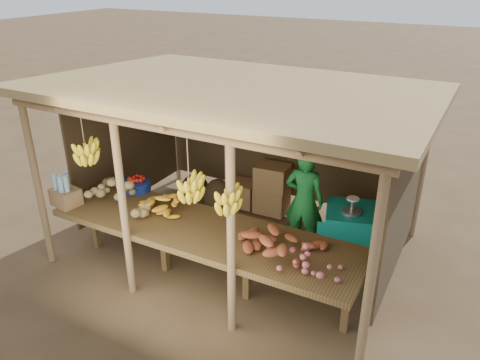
% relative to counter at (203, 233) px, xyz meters
% --- Properties ---
extents(ground, '(60.00, 60.00, 0.00)m').
position_rel_counter_xyz_m(ground, '(-0.00, 0.95, -0.74)').
color(ground, brown).
rests_on(ground, ground).
extents(stall_structure, '(4.70, 3.50, 2.43)m').
position_rel_counter_xyz_m(stall_structure, '(-0.05, 0.88, 1.17)').
color(stall_structure, olive).
rests_on(stall_structure, ground).
extents(counter, '(3.90, 1.05, 0.80)m').
position_rel_counter_xyz_m(counter, '(0.00, 0.00, 0.00)').
color(counter, brown).
rests_on(counter, ground).
extents(potato_heap, '(1.21, 0.88, 0.37)m').
position_rel_counter_xyz_m(potato_heap, '(-1.29, 0.07, 0.25)').
color(potato_heap, '#98844E').
rests_on(potato_heap, counter).
extents(sweet_potato_heap, '(1.11, 0.83, 0.36)m').
position_rel_counter_xyz_m(sweet_potato_heap, '(0.98, -0.06, 0.24)').
color(sweet_potato_heap, '#9D4928').
rests_on(sweet_potato_heap, counter).
extents(onion_heap, '(0.78, 0.63, 0.35)m').
position_rel_counter_xyz_m(onion_heap, '(1.41, -0.25, 0.24)').
color(onion_heap, '#C76062').
rests_on(onion_heap, counter).
extents(banana_pile, '(0.57, 0.35, 0.35)m').
position_rel_counter_xyz_m(banana_pile, '(-0.68, 0.10, 0.23)').
color(banana_pile, yellow).
rests_on(banana_pile, counter).
extents(tomato_basin, '(0.38, 0.38, 0.20)m').
position_rel_counter_xyz_m(tomato_basin, '(-1.37, 0.46, 0.14)').
color(tomato_basin, navy).
rests_on(tomato_basin, counter).
extents(bottle_box, '(0.39, 0.33, 0.44)m').
position_rel_counter_xyz_m(bottle_box, '(-1.90, -0.32, 0.23)').
color(bottle_box, olive).
rests_on(bottle_box, counter).
extents(vendor, '(0.57, 0.40, 1.50)m').
position_rel_counter_xyz_m(vendor, '(0.78, 1.35, 0.01)').
color(vendor, '#1B7D34').
rests_on(vendor, ground).
extents(tarp_crate, '(0.98, 0.90, 0.97)m').
position_rel_counter_xyz_m(tarp_crate, '(1.50, 1.42, -0.34)').
color(tarp_crate, brown).
rests_on(tarp_crate, ground).
extents(carton_stack, '(1.06, 0.41, 0.81)m').
position_rel_counter_xyz_m(carton_stack, '(-0.22, 2.10, -0.38)').
color(carton_stack, olive).
rests_on(carton_stack, ground).
extents(burlap_sacks, '(0.92, 0.48, 0.65)m').
position_rel_counter_xyz_m(burlap_sacks, '(-1.05, 1.74, -0.46)').
color(burlap_sacks, '#453520').
rests_on(burlap_sacks, ground).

